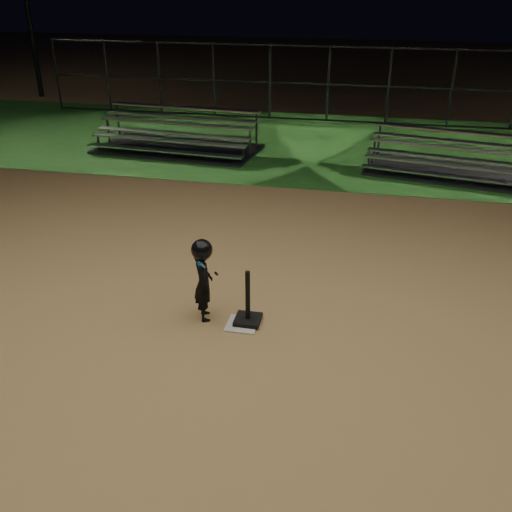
# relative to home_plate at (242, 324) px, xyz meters

# --- Properties ---
(ground) EXTENTS (80.00, 80.00, 0.00)m
(ground) POSITION_rel_home_plate_xyz_m (0.00, 0.00, -0.01)
(ground) COLOR tan
(ground) RESTS_ON ground
(grass_strip) EXTENTS (60.00, 8.00, 0.01)m
(grass_strip) POSITION_rel_home_plate_xyz_m (0.00, 10.00, -0.01)
(grass_strip) COLOR #24601F
(grass_strip) RESTS_ON ground
(home_plate) EXTENTS (0.45, 0.45, 0.02)m
(home_plate) POSITION_rel_home_plate_xyz_m (0.00, 0.00, 0.00)
(home_plate) COLOR beige
(home_plate) RESTS_ON ground
(batting_tee) EXTENTS (0.38, 0.38, 0.84)m
(batting_tee) POSITION_rel_home_plate_xyz_m (0.07, 0.08, 0.17)
(batting_tee) COLOR black
(batting_tee) RESTS_ON home_plate
(child_batter) EXTENTS (0.45, 0.69, 1.29)m
(child_batter) POSITION_rel_home_plate_xyz_m (-0.60, 0.09, 0.67)
(child_batter) COLOR black
(child_batter) RESTS_ON ground
(bleacher_left) EXTENTS (4.76, 2.62, 1.13)m
(bleacher_left) POSITION_rel_home_plate_xyz_m (-3.90, 8.52, 0.22)
(bleacher_left) COLOR #B2B3B7
(bleacher_left) RESTS_ON ground
(bleacher_right) EXTENTS (4.39, 2.75, 1.00)m
(bleacher_right) POSITION_rel_home_plate_xyz_m (3.61, 7.85, 0.19)
(bleacher_right) COLOR #ABACB0
(bleacher_right) RESTS_ON ground
(backstop_fence) EXTENTS (20.08, 0.08, 2.50)m
(backstop_fence) POSITION_rel_home_plate_xyz_m (0.00, 13.00, 1.24)
(backstop_fence) COLOR #38383D
(backstop_fence) RESTS_ON ground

